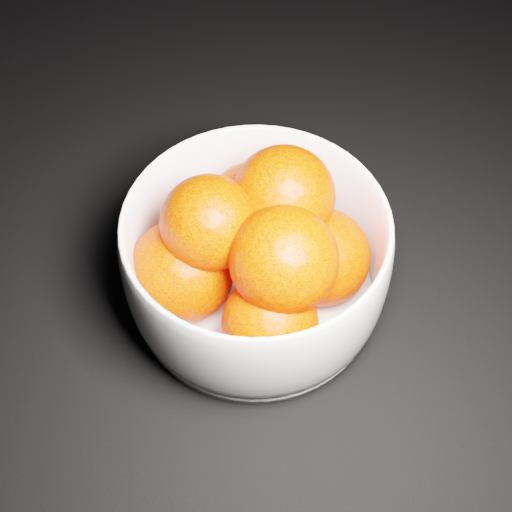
# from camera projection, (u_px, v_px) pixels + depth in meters

# --- Properties ---
(bowl) EXTENTS (0.23, 0.23, 0.11)m
(bowl) POSITION_uv_depth(u_px,v_px,m) (256.00, 260.00, 0.63)
(bowl) COLOR silver
(bowl) RESTS_ON ground
(orange_pile) EXTENTS (0.20, 0.20, 0.14)m
(orange_pile) POSITION_uv_depth(u_px,v_px,m) (257.00, 248.00, 0.61)
(orange_pile) COLOR #FF2B03
(orange_pile) RESTS_ON bowl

